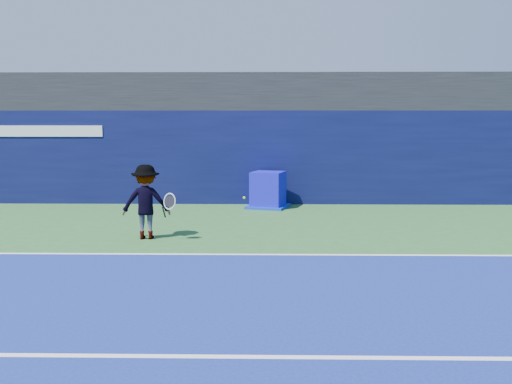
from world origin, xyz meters
TOP-DOWN VIEW (x-y plane):
  - ground at (0.00, 0.00)m, footprint 80.00×80.00m
  - baseline at (0.00, 3.00)m, footprint 24.00×0.10m
  - service_line at (0.00, -2.00)m, footprint 24.00×0.10m
  - stadium_band at (0.00, 11.50)m, footprint 36.00×3.00m
  - back_wall_assembly at (-0.00, 10.50)m, footprint 36.00×1.03m
  - equipment_cart at (0.55, 9.31)m, footprint 1.45×1.45m
  - tennis_player at (-2.24, 4.58)m, footprint 1.31×0.73m
  - tennis_ball at (-0.03, 5.15)m, footprint 0.06×0.06m

SIDE VIEW (x-z plane):
  - ground at x=0.00m, z-range 0.00..0.00m
  - baseline at x=0.00m, z-range 0.01..0.01m
  - service_line at x=0.00m, z-range 0.01..0.01m
  - equipment_cart at x=0.55m, z-range -0.05..1.07m
  - tennis_player at x=-2.24m, z-range 0.00..1.69m
  - tennis_ball at x=-0.03m, z-range 0.84..0.90m
  - back_wall_assembly at x=0.00m, z-range 0.00..3.00m
  - stadium_band at x=0.00m, z-range 3.00..4.20m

